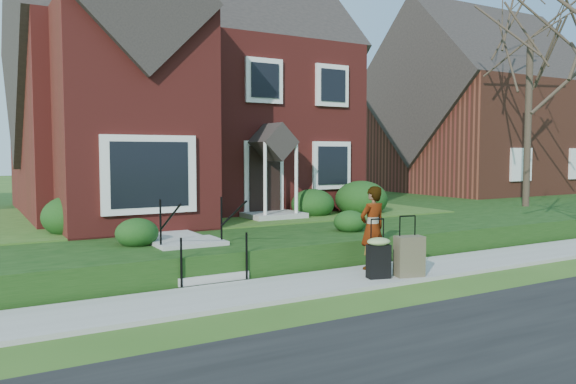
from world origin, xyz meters
TOP-DOWN VIEW (x-y plane):
  - ground at (0.00, 0.00)m, footprint 120.00×120.00m
  - sidewalk at (0.00, 0.00)m, footprint 60.00×1.60m
  - terrace at (4.00, 10.90)m, footprint 44.00×20.00m
  - walkway at (-2.50, 5.00)m, footprint 1.20×6.00m
  - main_house at (-0.21, 9.61)m, footprint 10.40×10.20m
  - neighbour_house at (16.00, 11.00)m, footprint 9.40×8.00m
  - front_steps at (-2.50, 1.84)m, footprint 1.40×2.02m
  - foundation_shrubs at (0.74, 5.02)m, footprint 10.09×4.25m
  - woman at (0.82, 0.38)m, footprint 0.66×0.46m
  - suitcase_black at (0.39, -0.34)m, footprint 0.56×0.49m
  - suitcase_olive at (1.02, -0.52)m, footprint 0.61×0.43m
  - tree_gap at (10.80, 4.26)m, footprint 6.38×6.38m

SIDE VIEW (x-z plane):
  - ground at x=0.00m, z-range 0.00..0.00m
  - sidewalk at x=0.00m, z-range 0.00..0.08m
  - terrace at x=4.00m, z-range 0.00..0.60m
  - front_steps at x=-2.50m, z-range -0.28..1.22m
  - suitcase_olive at x=1.02m, z-range -0.12..1.08m
  - suitcase_black at x=0.39m, z-range -0.05..1.10m
  - walkway at x=-2.50m, z-range 0.60..0.66m
  - woman at x=0.82m, z-range 0.08..1.81m
  - foundation_shrubs at x=0.74m, z-range 0.51..1.66m
  - neighbour_house at x=16.00m, z-range 0.65..9.85m
  - main_house at x=-0.21m, z-range 0.56..9.96m
  - tree_gap at x=10.80m, z-range 2.42..11.53m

